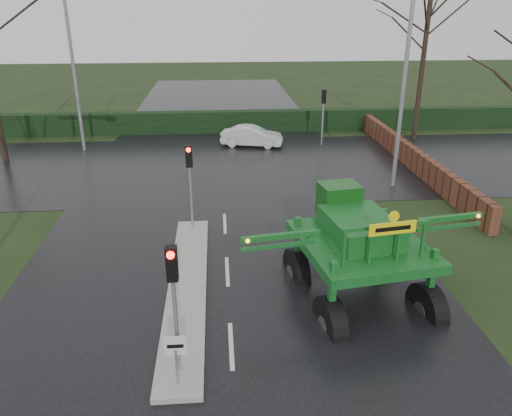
{
  "coord_description": "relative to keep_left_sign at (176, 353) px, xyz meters",
  "views": [
    {
      "loc": [
        -0.2,
        -10.93,
        8.47
      ],
      "look_at": [
        1.05,
        4.78,
        2.0
      ],
      "focal_mm": 35.0,
      "sensor_mm": 36.0,
      "label": 1
    }
  ],
  "objects": [
    {
      "name": "traffic_signal_mid",
      "position": [
        0.0,
        8.99,
        1.53
      ],
      "size": [
        0.26,
        0.33,
        3.52
      ],
      "color": "gray",
      "rests_on": "ground"
    },
    {
      "name": "traffic_signal_far",
      "position": [
        7.8,
        21.51,
        1.53
      ],
      "size": [
        0.26,
        0.33,
        3.52
      ],
      "rotation": [
        0.0,
        0.0,
        3.14
      ],
      "color": "gray",
      "rests_on": "ground"
    },
    {
      "name": "white_sedan",
      "position": [
        3.29,
        21.58,
        -1.06
      ],
      "size": [
        4.09,
        2.19,
        1.28
      ],
      "primitive_type": "imported",
      "rotation": [
        0.0,
        0.0,
        1.35
      ],
      "color": "silver",
      "rests_on": "ground"
    },
    {
      "name": "crop_sprayer",
      "position": [
        4.1,
        2.41,
        0.97
      ],
      "size": [
        7.6,
        5.28,
        4.29
      ],
      "rotation": [
        0.0,
        0.0,
        0.16
      ],
      "color": "black",
      "rests_on": "ground"
    },
    {
      "name": "hedge_row",
      "position": [
        1.3,
        25.5,
        -0.31
      ],
      "size": [
        44.0,
        0.9,
        1.5
      ],
      "primitive_type": "cube",
      "color": "black",
      "rests_on": "ground"
    },
    {
      "name": "median_island",
      "position": [
        0.0,
        4.5,
        -0.97
      ],
      "size": [
        1.2,
        10.0,
        0.16
      ],
      "primitive_type": "cube",
      "color": "gray",
      "rests_on": "ground"
    },
    {
      "name": "ground",
      "position": [
        1.3,
        1.5,
        -1.06
      ],
      "size": [
        140.0,
        140.0,
        0.0
      ],
      "primitive_type": "plane",
      "color": "black",
      "rests_on": "ground"
    },
    {
      "name": "street_light_left_far",
      "position": [
        -6.89,
        21.5,
        4.93
      ],
      "size": [
        3.85,
        0.3,
        10.0
      ],
      "color": "gray",
      "rests_on": "ground"
    },
    {
      "name": "road_cross",
      "position": [
        1.3,
        17.5,
        -1.05
      ],
      "size": [
        80.0,
        12.0,
        0.02
      ],
      "primitive_type": "cube",
      "color": "black",
      "rests_on": "ground"
    },
    {
      "name": "street_light_right",
      "position": [
        9.49,
        13.5,
        4.93
      ],
      "size": [
        3.85,
        0.3,
        10.0
      ],
      "color": "gray",
      "rests_on": "ground"
    },
    {
      "name": "road_main",
      "position": [
        1.3,
        11.5,
        -1.05
      ],
      "size": [
        14.0,
        80.0,
        0.02
      ],
      "primitive_type": "cube",
      "color": "black",
      "rests_on": "ground"
    },
    {
      "name": "keep_left_sign",
      "position": [
        0.0,
        0.0,
        0.0
      ],
      "size": [
        0.5,
        0.07,
        1.35
      ],
      "color": "gray",
      "rests_on": "ground"
    },
    {
      "name": "brick_wall",
      "position": [
        11.8,
        17.5,
        -0.46
      ],
      "size": [
        0.4,
        20.0,
        1.2
      ],
      "primitive_type": "cube",
      "color": "#592D1E",
      "rests_on": "ground"
    },
    {
      "name": "traffic_signal_near",
      "position": [
        0.0,
        0.49,
        1.53
      ],
      "size": [
        0.26,
        0.33,
        3.52
      ],
      "color": "gray",
      "rests_on": "ground"
    },
    {
      "name": "tree_right_far",
      "position": [
        14.3,
        22.5,
        5.44
      ],
      "size": [
        7.0,
        7.0,
        12.05
      ],
      "color": "black",
      "rests_on": "ground"
    }
  ]
}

